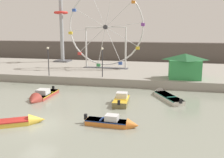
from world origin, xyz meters
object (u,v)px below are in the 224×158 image
motorboat_orange_hull (115,123)px  ferris_wheel_white_frame (105,28)px  motorboat_mustard_yellow (12,122)px  motorboat_olive_wood (122,99)px  motorboat_white_red_stripe (164,95)px  motorboat_faded_red (41,96)px  carnival_booth_green_kiosk (185,66)px  drop_tower_steel_tower (62,27)px  promenade_lamp_far (102,58)px  promenade_lamp_near (48,57)px

motorboat_orange_hull → ferris_wheel_white_frame: ferris_wheel_white_frame is taller
motorboat_mustard_yellow → ferris_wheel_white_frame: ferris_wheel_white_frame is taller
motorboat_olive_wood → motorboat_white_red_stripe: 5.05m
motorboat_faded_red → carnival_booth_green_kiosk: size_ratio=1.21×
ferris_wheel_white_frame → drop_tower_steel_tower: drop_tower_steel_tower is taller
motorboat_olive_wood → motorboat_mustard_yellow: 10.81m
drop_tower_steel_tower → carnival_booth_green_kiosk: bearing=-30.0°
motorboat_mustard_yellow → motorboat_orange_hull: motorboat_orange_hull is taller
motorboat_white_red_stripe → motorboat_orange_hull: 10.00m
motorboat_olive_wood → drop_tower_steel_tower: drop_tower_steel_tower is taller
motorboat_white_red_stripe → motorboat_orange_hull: bearing=131.8°
motorboat_white_red_stripe → motorboat_orange_hull: motorboat_orange_hull is taller
motorboat_orange_hull → promenade_lamp_far: promenade_lamp_far is taller
drop_tower_steel_tower → promenade_lamp_far: drop_tower_steel_tower is taller
promenade_lamp_near → promenade_lamp_far: size_ratio=1.00×
ferris_wheel_white_frame → promenade_lamp_near: ferris_wheel_white_frame is taller
motorboat_orange_hull → carnival_booth_green_kiosk: bearing=71.7°
motorboat_mustard_yellow → motorboat_faded_red: bearing=71.2°
drop_tower_steel_tower → motorboat_olive_wood: bearing=-54.0°
carnival_booth_green_kiosk → promenade_lamp_far: size_ratio=1.13×
carnival_booth_green_kiosk → motorboat_orange_hull: bearing=-113.2°
motorboat_orange_hull → drop_tower_steel_tower: (-16.50, 28.33, 7.37)m
carnival_booth_green_kiosk → motorboat_mustard_yellow: bearing=-131.2°
motorboat_faded_red → motorboat_orange_hull: (9.33, -5.84, 0.02)m
drop_tower_steel_tower → promenade_lamp_far: bearing=-50.1°
motorboat_mustard_yellow → motorboat_white_red_stripe: motorboat_white_red_stripe is taller
promenade_lamp_near → motorboat_white_red_stripe: bearing=-15.0°
carnival_booth_green_kiosk → ferris_wheel_white_frame: bearing=149.4°
ferris_wheel_white_frame → promenade_lamp_far: bearing=-79.1°
ferris_wheel_white_frame → promenade_lamp_near: 10.93m
promenade_lamp_near → motorboat_orange_hull: bearing=-48.2°
motorboat_olive_wood → motorboat_orange_hull: bearing=-177.7°
motorboat_orange_hull → carnival_booth_green_kiosk: size_ratio=0.99×
motorboat_olive_wood → motorboat_orange_hull: motorboat_olive_wood is taller
carnival_booth_green_kiosk → motorboat_faded_red: bearing=-150.2°
motorboat_white_red_stripe → promenade_lamp_near: promenade_lamp_near is taller
motorboat_orange_hull → ferris_wheel_white_frame: (-6.18, 21.90, 7.13)m
motorboat_mustard_yellow → motorboat_white_red_stripe: size_ratio=0.98×
motorboat_faded_red → promenade_lamp_near: promenade_lamp_near is taller
motorboat_olive_wood → ferris_wheel_white_frame: size_ratio=0.34×
motorboat_faded_red → ferris_wheel_white_frame: 17.86m
motorboat_olive_wood → promenade_lamp_near: bearing=55.3°
ferris_wheel_white_frame → promenade_lamp_near: bearing=-125.4°
motorboat_olive_wood → motorboat_mustard_yellow: size_ratio=0.76×
motorboat_white_red_stripe → ferris_wheel_white_frame: (-9.73, 12.55, 7.18)m
motorboat_faded_red → promenade_lamp_far: size_ratio=1.36×
motorboat_olive_wood → ferris_wheel_white_frame: 17.86m
motorboat_orange_hull → promenade_lamp_near: (-12.11, 13.55, 3.33)m
drop_tower_steel_tower → promenade_lamp_far: 18.85m
drop_tower_steel_tower → promenade_lamp_near: 15.94m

